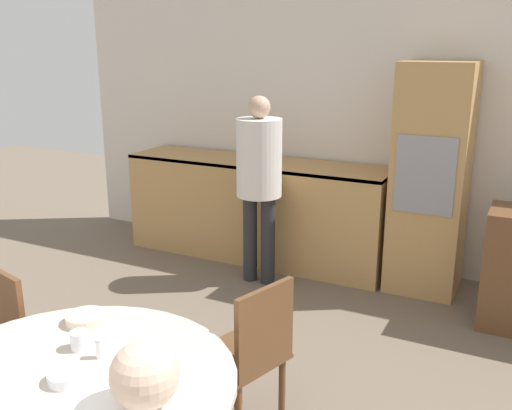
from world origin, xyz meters
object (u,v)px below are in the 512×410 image
Objects in this scene: person_standing at (259,171)px; bowl_far at (67,376)px; bowl_centre at (86,318)px; oven_unit at (431,179)px; chair_far_right at (250,353)px; cup at (80,340)px.

bowl_far is (0.51, -2.69, -0.22)m from person_standing.
oven_unit is at bearing 69.76° from bowl_centre.
chair_far_right is 4.66× the size of bowl_centre.
chair_far_right reaches higher than bowl_far.
chair_far_right reaches higher than cup.
oven_unit is 2.10× the size of chair_far_right.
oven_unit reaches higher than bowl_centre.
bowl_centre is at bearing 126.62° from cup.
person_standing is 2.75m from bowl_far.
cup is at bearing -53.38° from bowl_centre.
bowl_far is at bearing -5.60° from chair_far_right.
bowl_centre is (-0.14, 0.19, -0.02)m from cup.
oven_unit is 1.17× the size of person_standing.
bowl_far is at bearing -103.41° from oven_unit.
oven_unit is 1.39m from person_standing.
bowl_centre is at bearing -110.24° from oven_unit.
oven_unit is 2.45m from chair_far_right.
chair_far_right is 0.85m from cup.
person_standing is (-1.28, -0.53, 0.05)m from oven_unit.
bowl_far is at bearing -55.58° from bowl_centre.
chair_far_right is 2.09m from person_standing.
person_standing is 19.78× the size of cup.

